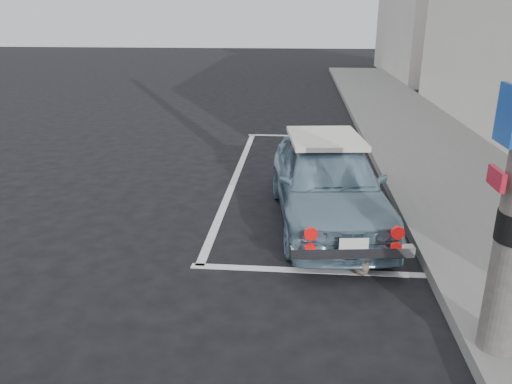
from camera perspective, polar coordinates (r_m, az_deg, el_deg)
ground at (r=6.54m, az=2.19°, el=-6.74°), size 80.00×80.00×0.00m
sidewalk at (r=8.85m, az=24.09°, el=-0.76°), size 2.80×40.00×0.15m
pline_rear at (r=6.09m, az=6.71°, el=-8.94°), size 3.00×0.12×0.01m
pline_front at (r=12.68m, az=5.96°, el=6.38°), size 3.00×0.12×0.01m
pline_side at (r=9.38m, az=-2.37°, el=1.67°), size 0.12×7.00×0.01m
retro_coupe at (r=7.28m, az=8.19°, el=1.26°), size 1.88×3.80×1.24m
cat at (r=6.07m, az=11.87°, el=-8.31°), size 0.26×0.41×0.22m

